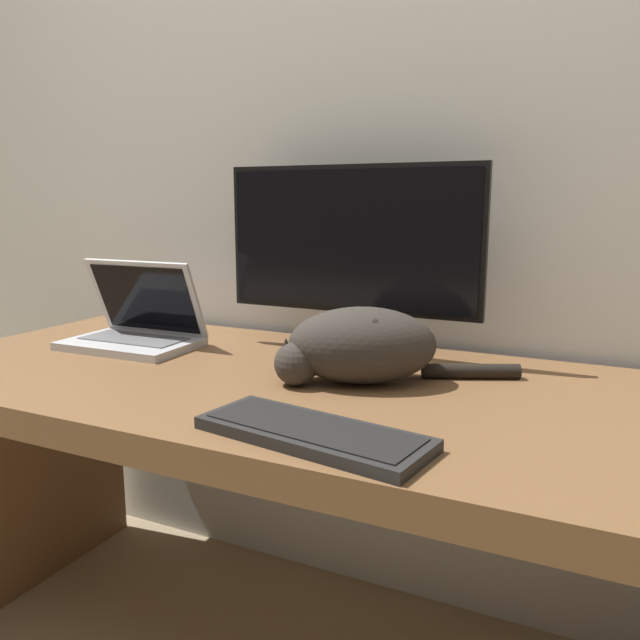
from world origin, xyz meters
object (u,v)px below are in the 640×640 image
object	(u,v)px
external_keyboard	(313,433)
cat	(360,345)
laptop	(136,329)
monitor	(350,253)

from	to	relation	value
external_keyboard	cat	xyz separation A→B (m)	(-0.05, 0.32, 0.07)
laptop	monitor	bearing A→B (deg)	16.04
external_keyboard	cat	bearing A→B (deg)	108.01
monitor	laptop	distance (m)	0.59
laptop	external_keyboard	distance (m)	0.79
monitor	external_keyboard	world-z (taller)	monitor
laptop	cat	size ratio (longest dim) A/B	0.70
laptop	external_keyboard	xyz separation A→B (m)	(0.70, -0.38, -0.03)
laptop	external_keyboard	size ratio (longest dim) A/B	0.84
laptop	external_keyboard	bearing A→B (deg)	-29.94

